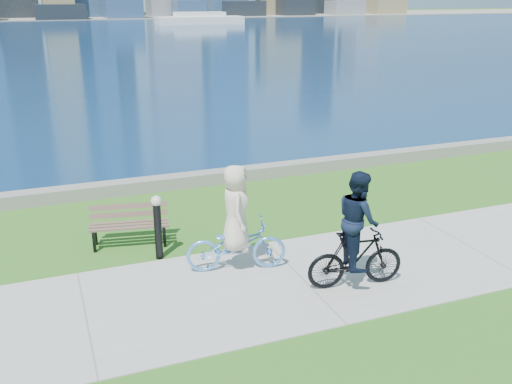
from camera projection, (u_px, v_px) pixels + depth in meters
ground at (301, 279)px, 10.94m from camera, size 320.00×320.00×0.00m
concrete_path at (301, 278)px, 10.93m from camera, size 80.00×3.50×0.02m
seawall at (209, 178)px, 16.34m from camera, size 90.00×0.50×0.35m
bay_water at (64, 35)px, 74.32m from camera, size 320.00×131.00×0.01m
far_shore at (47, 17)px, 125.36m from camera, size 320.00×30.00×0.12m
ferry_far at (200, 19)px, 99.17m from camera, size 15.11×4.32×2.05m
park_bench at (129, 221)px, 12.28m from camera, size 1.75×0.87×0.87m
bollard_lamp at (158, 223)px, 11.53m from camera, size 0.22×0.22×1.37m
cyclist_woman at (236, 232)px, 11.02m from camera, size 1.11×2.07×2.14m
cyclist_man at (357, 240)px, 10.34m from camera, size 0.80×1.88×2.23m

